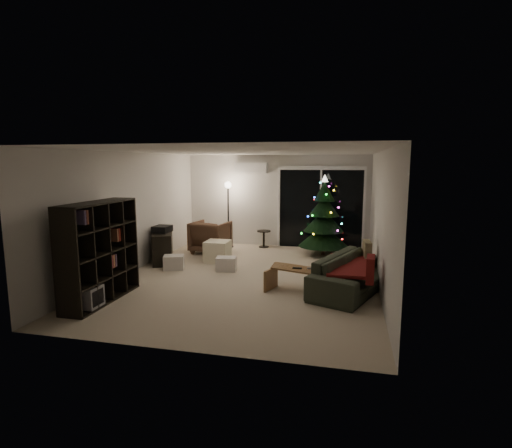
# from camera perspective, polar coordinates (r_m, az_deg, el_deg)

# --- Properties ---
(room) EXTENTS (6.50, 7.51, 2.60)m
(room) POSITION_cam_1_polar(r_m,az_deg,el_deg) (9.21, 3.83, 0.81)
(room) COLOR beige
(room) RESTS_ON ground
(bookshelf) EXTENTS (0.79, 1.71, 1.66)m
(bookshelf) POSITION_cam_1_polar(r_m,az_deg,el_deg) (7.18, -22.78, -3.63)
(bookshelf) COLOR black
(bookshelf) RESTS_ON floor
(media_cabinet) EXTENTS (0.83, 1.19, 0.70)m
(media_cabinet) POSITION_cam_1_polar(r_m,az_deg,el_deg) (9.53, -13.17, -3.21)
(media_cabinet) COLOR black
(media_cabinet) RESTS_ON floor
(stereo) EXTENTS (0.35, 0.42, 0.15)m
(stereo) POSITION_cam_1_polar(r_m,az_deg,el_deg) (9.46, -13.26, -0.69)
(stereo) COLOR black
(stereo) RESTS_ON media_cabinet
(armchair) EXTENTS (0.96, 0.98, 0.81)m
(armchair) POSITION_cam_1_polar(r_m,az_deg,el_deg) (10.30, -6.51, -1.83)
(armchair) COLOR brown
(armchair) RESTS_ON floor
(ottoman) EXTENTS (0.54, 0.54, 0.49)m
(ottoman) POSITION_cam_1_polar(r_m,az_deg,el_deg) (9.37, -5.51, -3.89)
(ottoman) COLOR beige
(ottoman) RESTS_ON floor
(cardboard_box_a) EXTENTS (0.51, 0.45, 0.30)m
(cardboard_box_a) POSITION_cam_1_polar(r_m,az_deg,el_deg) (8.85, -11.65, -5.38)
(cardboard_box_a) COLOR beige
(cardboard_box_a) RESTS_ON floor
(cardboard_box_b) EXTENTS (0.46, 0.38, 0.29)m
(cardboard_box_b) POSITION_cam_1_polar(r_m,az_deg,el_deg) (8.58, -4.29, -5.71)
(cardboard_box_b) COLOR beige
(cardboard_box_b) RESTS_ON floor
(side_table) EXTENTS (0.38, 0.38, 0.46)m
(side_table) POSITION_cam_1_polar(r_m,az_deg,el_deg) (10.89, 1.13, -2.14)
(side_table) COLOR black
(side_table) RESTS_ON floor
(floor_lamp) EXTENTS (0.28, 0.28, 1.73)m
(floor_lamp) POSITION_cam_1_polar(r_m,az_deg,el_deg) (10.85, -3.98, 1.19)
(floor_lamp) COLOR black
(floor_lamp) RESTS_ON floor
(sofa) EXTENTS (1.61, 2.36, 0.64)m
(sofa) POSITION_cam_1_polar(r_m,az_deg,el_deg) (7.42, 13.75, -6.84)
(sofa) COLOR black
(sofa) RESTS_ON floor
(sofa_throw) EXTENTS (0.69, 1.59, 0.05)m
(sofa_throw) POSITION_cam_1_polar(r_m,az_deg,el_deg) (7.38, 13.01, -5.74)
(sofa_throw) COLOR #591817
(sofa_throw) RESTS_ON sofa
(cushion_a) EXTENTS (0.16, 0.43, 0.42)m
(cushion_a) POSITION_cam_1_polar(r_m,az_deg,el_deg) (8.00, 15.56, -3.87)
(cushion_a) COLOR #7D7150
(cushion_a) RESTS_ON sofa
(cushion_b) EXTENTS (0.16, 0.43, 0.42)m
(cushion_b) POSITION_cam_1_polar(r_m,az_deg,el_deg) (6.74, 16.03, -6.23)
(cushion_b) COLOR #591817
(cushion_b) RESTS_ON sofa
(coffee_table) EXTENTS (1.39, 0.85, 0.42)m
(coffee_table) POSITION_cam_1_polar(r_m,az_deg,el_deg) (7.22, 7.08, -8.02)
(coffee_table) COLOR #976743
(coffee_table) RESTS_ON floor
(remote_a) EXTENTS (0.16, 0.05, 0.02)m
(remote_a) POSITION_cam_1_polar(r_m,az_deg,el_deg) (7.18, 5.91, -6.28)
(remote_a) COLOR black
(remote_a) RESTS_ON coffee_table
(remote_b) EXTENTS (0.16, 0.09, 0.02)m
(remote_b) POSITION_cam_1_polar(r_m,az_deg,el_deg) (7.20, 7.95, -6.27)
(remote_b) COLOR slate
(remote_b) RESTS_ON coffee_table
(christmas_tree) EXTENTS (1.35, 1.35, 1.99)m
(christmas_tree) POSITION_cam_1_polar(r_m,az_deg,el_deg) (10.00, 9.67, 1.21)
(christmas_tree) COLOR black
(christmas_tree) RESTS_ON floor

